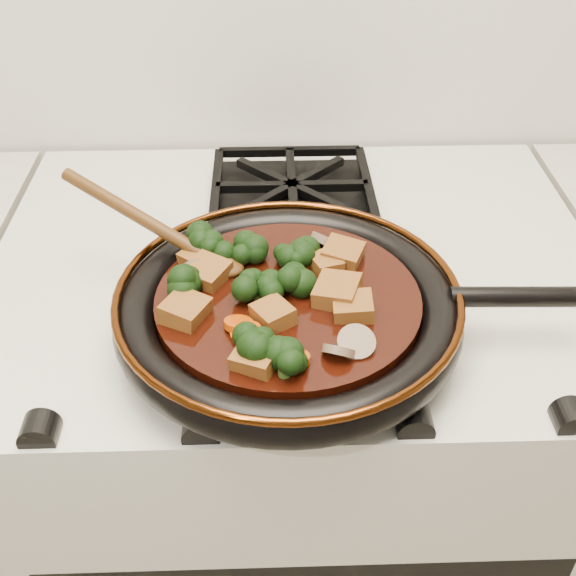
{
  "coord_description": "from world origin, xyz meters",
  "views": [
    {
      "loc": [
        -0.03,
        0.96,
        1.42
      ],
      "look_at": [
        -0.01,
        1.54,
        0.97
      ],
      "focal_mm": 45.0,
      "sensor_mm": 36.0,
      "label": 1
    }
  ],
  "objects": [
    {
      "name": "stove",
      "position": [
        0.0,
        1.69,
        0.45
      ],
      "size": [
        0.76,
        0.6,
        0.9
      ],
      "primitive_type": "cube",
      "color": "beige",
      "rests_on": "ground"
    },
    {
      "name": "burner_grate_front",
      "position": [
        0.0,
        1.55,
        0.91
      ],
      "size": [
        0.23,
        0.23,
        0.03
      ],
      "primitive_type": null,
      "color": "black",
      "rests_on": "stove"
    },
    {
      "name": "burner_grate_back",
      "position": [
        0.0,
        1.83,
        0.91
      ],
      "size": [
        0.23,
        0.23,
        0.03
      ],
      "primitive_type": null,
      "color": "black",
      "rests_on": "stove"
    },
    {
      "name": "skillet",
      "position": [
        -0.01,
        1.54,
        0.94
      ],
      "size": [
        0.49,
        0.36,
        0.05
      ],
      "rotation": [
        0.0,
        0.0,
        -0.03
      ],
      "color": "black",
      "rests_on": "burner_grate_front"
    },
    {
      "name": "braising_sauce",
      "position": [
        -0.01,
        1.54,
        0.95
      ],
      "size": [
        0.28,
        0.28,
        0.02
      ],
      "primitive_type": "cylinder",
      "color": "black",
      "rests_on": "skillet"
    },
    {
      "name": "tofu_cube_0",
      "position": [
        -0.12,
        1.51,
        0.97
      ],
      "size": [
        0.06,
        0.06,
        0.03
      ],
      "primitive_type": "cube",
      "rotation": [
        0.05,
        -0.09,
        2.67
      ],
      "color": "brown",
      "rests_on": "braising_sauce"
    },
    {
      "name": "tofu_cube_1",
      "position": [
        0.04,
        1.53,
        0.97
      ],
      "size": [
        0.06,
        0.06,
        0.03
      ],
      "primitive_type": "cube",
      "rotation": [
        -0.01,
        0.08,
        2.8
      ],
      "color": "brown",
      "rests_on": "braising_sauce"
    },
    {
      "name": "tofu_cube_2",
      "position": [
        -0.03,
        1.5,
        0.97
      ],
      "size": [
        0.05,
        0.05,
        0.02
      ],
      "primitive_type": "cube",
      "rotation": [
        -0.05,
        0.05,
        2.14
      ],
      "color": "brown",
      "rests_on": "braising_sauce"
    },
    {
      "name": "tofu_cube_3",
      "position": [
        0.03,
        1.58,
        0.97
      ],
      "size": [
        0.04,
        0.04,
        0.02
      ],
      "primitive_type": "cube",
      "rotation": [
        0.07,
        0.01,
        1.95
      ],
      "color": "brown",
      "rests_on": "braising_sauce"
    },
    {
      "name": "tofu_cube_4",
      "position": [
        -0.11,
        1.6,
        0.97
      ],
      "size": [
        0.05,
        0.05,
        0.02
      ],
      "primitive_type": "cube",
      "rotation": [
        -0.06,
        -0.1,
        0.83
      ],
      "color": "brown",
      "rests_on": "braising_sauce"
    },
    {
      "name": "tofu_cube_5",
      "position": [
        -0.05,
        1.44,
        0.97
      ],
      "size": [
        0.05,
        0.06,
        0.03
      ],
      "primitive_type": "cube",
      "rotation": [
        -0.09,
        0.07,
        2.69
      ],
      "color": "brown",
      "rests_on": "braising_sauce"
    },
    {
      "name": "tofu_cube_6",
      "position": [
        0.05,
        1.51,
        0.97
      ],
      "size": [
        0.04,
        0.04,
        0.02
      ],
      "primitive_type": "cube",
      "rotation": [
        -0.09,
        -0.03,
        1.54
      ],
      "color": "brown",
      "rests_on": "braising_sauce"
    },
    {
      "name": "tofu_cube_7",
      "position": [
        0.05,
        1.6,
        0.97
      ],
      "size": [
        0.05,
        0.05,
        0.03
      ],
      "primitive_type": "cube",
      "rotation": [
        -0.03,
        -0.09,
        2.76
      ],
      "color": "brown",
      "rests_on": "braising_sauce"
    },
    {
      "name": "tofu_cube_8",
      "position": [
        -0.1,
        1.57,
        0.97
      ],
      "size": [
        0.06,
        0.06,
        0.03
      ],
      "primitive_type": "cube",
      "rotation": [
        -0.08,
        -0.05,
        2.59
      ],
      "color": "brown",
      "rests_on": "braising_sauce"
    },
    {
      "name": "broccoli_floret_0",
      "position": [
        -0.0,
        1.55,
        0.97
      ],
      "size": [
        0.09,
        0.09,
        0.06
      ],
      "primitive_type": null,
      "rotation": [
        0.13,
        -0.04,
        0.68
      ],
      "color": "black",
      "rests_on": "braising_sauce"
    },
    {
      "name": "broccoli_floret_1",
      "position": [
        -0.13,
        1.55,
        0.97
      ],
      "size": [
        0.08,
        0.08,
        0.06
      ],
      "primitive_type": null,
      "rotation": [
        -0.09,
        -0.11,
        2.0
      ],
      "color": "black",
      "rests_on": "braising_sauce"
    },
    {
      "name": "broccoli_floret_2",
      "position": [
        -0.06,
        1.61,
        0.97
      ],
      "size": [
        0.09,
        0.09,
        0.07
      ],
      "primitive_type": null,
      "rotation": [
        -0.1,
        0.18,
        2.11
      ],
      "color": "black",
      "rests_on": "braising_sauce"
    },
    {
      "name": "broccoli_floret_3",
      "position": [
        -0.02,
        1.42,
        0.97
      ],
      "size": [
        0.07,
        0.07,
        0.05
      ],
      "primitive_type": null,
      "rotation": [
        0.03,
        0.02,
        1.69
      ],
      "color": "black",
      "rests_on": "braising_sauce"
    },
    {
      "name": "broccoli_floret_4",
      "position": [
        -0.1,
        1.61,
        0.97
      ],
      "size": [
        0.08,
        0.08,
        0.06
      ],
      "primitive_type": null,
      "rotation": [
        -0.08,
        -0.22,
        1.2
      ],
      "color": "black",
      "rests_on": "braising_sauce"
    },
    {
      "name": "broccoli_floret_5",
      "position": [
        -0.0,
        1.6,
        0.97
      ],
      "size": [
        0.08,
        0.08,
        0.07
      ],
      "primitive_type": null,
      "rotation": [
        -0.19,
        0.08,
        2.81
      ],
      "color": "black",
      "rests_on": "braising_sauce"
    },
    {
      "name": "broccoli_floret_6",
      "position": [
        -0.05,
        1.45,
        0.97
      ],
      "size": [
        0.09,
        0.08,
        0.07
      ],
      "primitive_type": null,
      "rotation": [
        0.17,
        -0.19,
        2.38
      ],
      "color": "black",
      "rests_on": "braising_sauce"
    },
    {
      "name": "broccoli_floret_7",
      "position": [
        -0.05,
        1.54,
        0.97
      ],
      "size": [
        0.07,
        0.07,
        0.07
      ],
      "primitive_type": null,
      "rotation": [
        0.16,
        0.16,
        3.11
      ],
      "color": "black",
      "rests_on": "braising_sauce"
    },
    {
      "name": "carrot_coin_0",
      "position": [
        -0.06,
        1.48,
        0.96
      ],
      "size": [
        0.03,
        0.03,
        0.02
      ],
      "primitive_type": "cylinder",
      "rotation": [
        -0.1,
        -0.2,
        0.0
      ],
      "color": "#A33704",
      "rests_on": "braising_sauce"
    },
    {
      "name": "carrot_coin_1",
      "position": [
        0.0,
        1.59,
        0.96
      ],
      "size": [
        0.03,
        0.03,
        0.01
      ],
      "primitive_type": "cylinder",
      "rotation": [
        0.07,
        0.09,
        0.0
      ],
      "color": "#A33704",
      "rests_on": "braising_sauce"
    },
    {
      "name": "carrot_coin_2",
      "position": [
        -0.06,
        1.49,
        0.96
      ],
      "size": [
        0.03,
        0.03,
        0.02
      ],
      "primitive_type": "cylinder",
      "rotation": [
        -0.24,
        0.07,
        0.0
      ],
      "color": "#A33704",
      "rests_on": "braising_sauce"
    },
    {
      "name": "carrot_coin_3",
      "position": [
        -0.01,
        1.44,
        0.96
      ],
      "size": [
        0.03,
        0.03,
        0.01
      ],
      "primitive_type": "cylinder",
      "rotation": [
        -0.17,
        -0.02,
        0.0
      ],
      "color": "#A33704",
      "rests_on": "braising_sauce"
    },
    {
      "name": "mushroom_slice_0",
      "position": [
        0.03,
        1.45,
        0.97
      ],
      "size": [
        0.04,
        0.04,
        0.03
      ],
      "primitive_type": "cylinder",
      "rotation": [
        0.79,
        0.0,
        2.8
      ],
      "color": "brown",
      "rests_on": "braising_sauce"
    },
    {
      "name": "mushroom_slice_1",
      "position": [
        0.03,
        1.63,
        0.97
      ],
      "size": [
        0.05,
        0.05,
        0.03
      ],
      "primitive_type": "cylinder",
      "rotation": [
        0.65,
        0.0,
        2.37
      ],
      "color": "brown",
      "rests_on": "braising_sauce"
    },
    {
      "name": "mushroom_slice_2",
      "position": [
        0.05,
        1.46,
        0.97
      ],
      "size": [
        0.04,
        0.04,
        0.02
      ],
      "primitive_type": "cylinder",
      "rotation": [
        0.41,
        0.0,
        0.15
      ],
      "color": "brown",
      "rests_on": "braising_sauce"
    },
    {
      "name": "mushroom_slice_3",
      "position": [
        -0.11,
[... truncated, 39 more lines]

